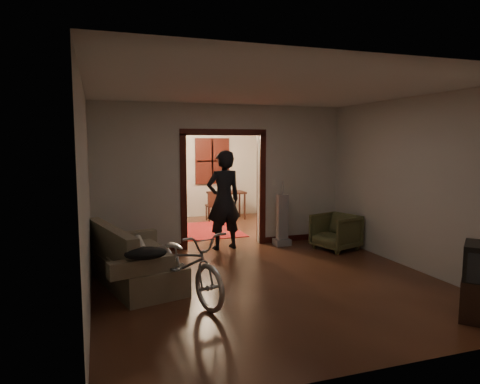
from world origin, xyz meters
name	(u,v)px	position (x,y,z in m)	size (l,w,h in m)	color
floor	(235,255)	(0.00, 0.00, 0.00)	(5.00, 8.50, 0.01)	#371C11
ceiling	(235,101)	(0.00, 0.00, 2.80)	(5.00, 8.50, 0.01)	white
wall_back	(187,167)	(0.00, 4.25, 1.40)	(5.00, 0.02, 2.80)	beige
wall_left	(89,183)	(-2.50, 0.00, 1.40)	(0.02, 8.50, 2.80)	beige
wall_right	(354,176)	(2.50, 0.00, 1.40)	(0.02, 8.50, 2.80)	beige
partition_wall	(223,176)	(0.00, 0.75, 1.40)	(5.00, 0.14, 2.80)	beige
door_casing	(223,191)	(0.00, 0.75, 1.10)	(1.74, 0.20, 2.32)	#37110C
far_window	(212,161)	(0.70, 4.21, 1.55)	(0.98, 0.06, 1.28)	black
chandelier	(202,130)	(0.00, 2.50, 2.35)	(0.24, 0.24, 0.24)	#FFE0A5
light_switch	(273,183)	(1.05, 0.68, 1.25)	(0.08, 0.01, 0.12)	silver
sofa	(136,255)	(-1.87, -1.10, 0.43)	(0.85, 1.88, 0.87)	brown
rolled_paper	(140,243)	(-1.77, -0.80, 0.53)	(0.10, 0.10, 0.81)	beige
jacket	(146,253)	(-1.82, -2.01, 0.68)	(0.53, 0.39, 0.15)	black
bicycle	(186,264)	(-1.30, -1.90, 0.47)	(0.62, 1.79, 0.94)	silver
armchair	(336,232)	(1.97, -0.24, 0.35)	(0.74, 0.76, 0.69)	#4A4B2A
vacuum	(282,220)	(1.13, 0.40, 0.52)	(0.32, 0.25, 1.04)	gray
person	(224,200)	(-0.06, 0.51, 0.96)	(0.70, 0.46, 1.91)	black
oriental_rug	(205,230)	(0.00, 2.32, 0.01)	(1.52, 2.00, 0.02)	maroon
locker	(141,188)	(-1.31, 3.66, 0.91)	(0.91, 0.51, 1.82)	#232C1A
globe	(140,147)	(-1.31, 3.66, 1.94)	(0.30, 0.30, 0.30)	#1E5972
desk	(227,206)	(0.93, 3.60, 0.37)	(0.99, 0.55, 0.73)	black
desk_chair	(213,206)	(0.53, 3.48, 0.40)	(0.36, 0.36, 0.80)	black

